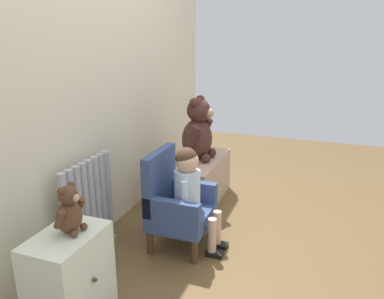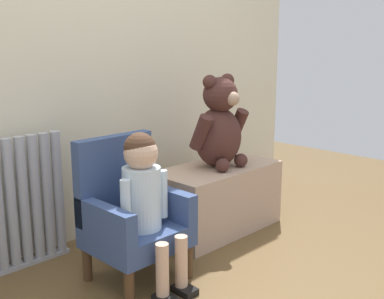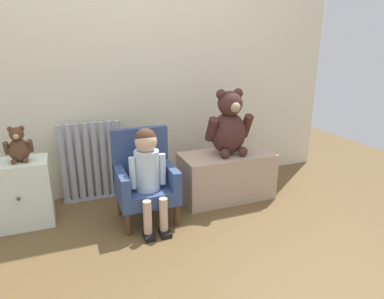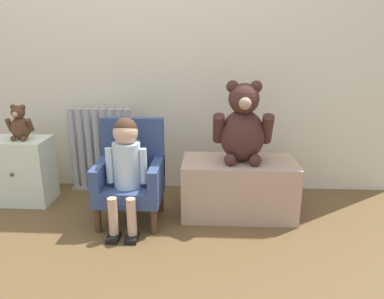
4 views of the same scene
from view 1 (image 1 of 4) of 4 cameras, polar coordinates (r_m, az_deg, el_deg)
ground_plane at (r=2.53m, az=9.97°, el=-15.98°), size 6.00×6.00×0.00m
back_wall at (r=2.57m, az=-14.94°, el=12.72°), size 3.80×0.05×2.40m
radiator at (r=2.46m, az=-15.39°, el=-8.91°), size 0.50×0.05×0.64m
small_dresser at (r=2.03m, az=-18.09°, el=-18.04°), size 0.40×0.29×0.47m
child_armchair at (r=2.51m, az=-2.57°, el=-8.12°), size 0.41×0.37×0.65m
child_figure at (r=2.42m, az=-0.24°, el=-5.42°), size 0.25×0.35×0.69m
low_bench at (r=3.19m, az=0.82°, el=-4.65°), size 0.75×0.38×0.38m
large_teddy_bear at (r=3.07m, az=0.92°, el=2.68°), size 0.38×0.27×0.52m
small_teddy_bear at (r=1.87m, az=-18.19°, el=-8.97°), size 0.18×0.13×0.24m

